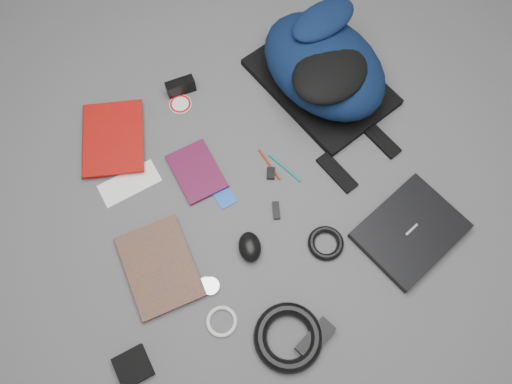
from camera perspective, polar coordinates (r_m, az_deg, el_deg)
name	(u,v)px	position (r m, az deg, el deg)	size (l,w,h in m)	color
ground	(256,194)	(1.61, 0.00, -0.27)	(4.00, 4.00, 0.00)	#4F4F51
backpack	(324,65)	(1.74, 7.77, 14.17)	(0.36, 0.53, 0.22)	black
laptop	(410,231)	(1.63, 17.22, -4.28)	(0.31, 0.24, 0.03)	black
textbook_red	(82,142)	(1.77, -19.23, 5.45)	(0.20, 0.28, 0.03)	#920A08
comic_book	(128,280)	(1.57, -14.44, -9.71)	(0.20, 0.28, 0.02)	#A3590B
envelope	(130,183)	(1.68, -14.25, 0.97)	(0.19, 0.09, 0.00)	white
dvd_case	(197,172)	(1.65, -6.79, 2.33)	(0.14, 0.20, 0.02)	#420C25
compact_camera	(181,87)	(1.79, -8.61, 11.83)	(0.10, 0.04, 0.06)	black
sticker_disc	(180,104)	(1.79, -8.64, 9.91)	(0.08, 0.08, 0.00)	white
pen_teal	(285,167)	(1.65, 3.28, 2.82)	(0.01, 0.01, 0.14)	#0D7672
pen_red	(269,164)	(1.65, 1.53, 3.18)	(0.01, 0.01, 0.13)	maroon
id_badge	(223,195)	(1.61, -3.78, -0.30)	(0.06, 0.09, 0.00)	blue
usb_black	(276,210)	(1.59, 2.31, -2.12)	(0.02, 0.06, 0.01)	black
key_fob	(271,173)	(1.63, 1.70, 2.15)	(0.03, 0.04, 0.01)	black
mouse	(250,247)	(1.53, -0.72, -6.29)	(0.07, 0.10, 0.05)	black
headphone_left	(206,285)	(1.53, -5.73, -10.48)	(0.05, 0.05, 0.01)	#B2B3B5
headphone_right	(211,286)	(1.52, -5.22, -10.68)	(0.05, 0.05, 0.01)	silver
cable_coil	(326,243)	(1.56, 7.98, -5.81)	(0.11, 0.11, 0.02)	black
power_brick	(315,338)	(1.50, 6.78, -16.29)	(0.12, 0.05, 0.03)	black
power_cord_coil	(288,337)	(1.49, 3.69, -16.23)	(0.20, 0.20, 0.04)	black
pouch	(133,367)	(1.52, -13.88, -18.82)	(0.09, 0.09, 0.02)	black
white_cable_coil	(222,321)	(1.50, -3.94, -14.54)	(0.09, 0.09, 0.01)	silver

